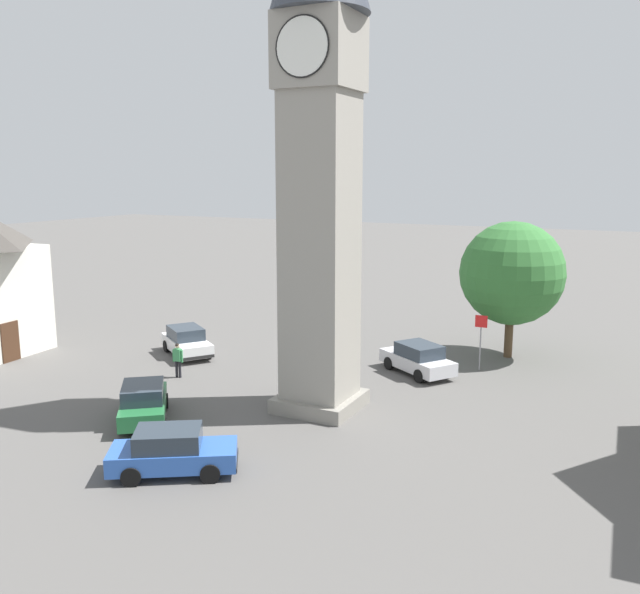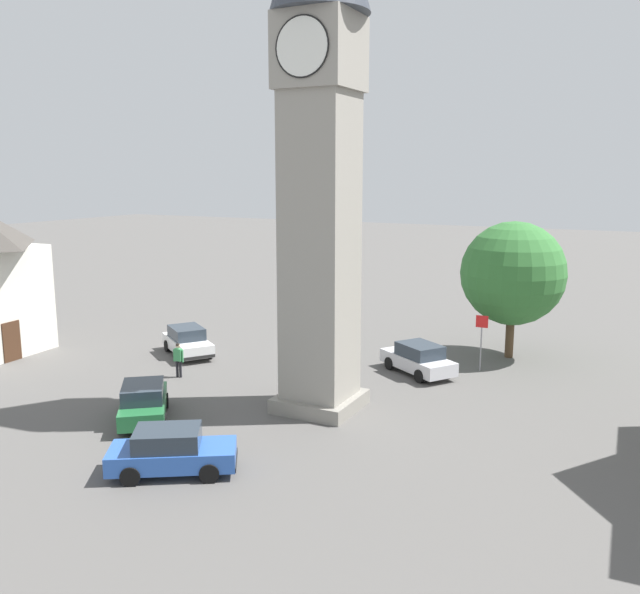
% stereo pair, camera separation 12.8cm
% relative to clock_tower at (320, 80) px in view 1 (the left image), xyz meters
% --- Properties ---
extents(ground_plane, '(200.00, 200.00, 0.00)m').
position_rel_clock_tower_xyz_m(ground_plane, '(-0.00, -0.00, -13.23)').
color(ground_plane, '#565451').
extents(clock_tower, '(3.86, 3.86, 22.57)m').
position_rel_clock_tower_xyz_m(clock_tower, '(0.00, 0.00, 0.00)').
color(clock_tower, gray).
rests_on(clock_tower, ground).
extents(car_blue_kerb, '(4.40, 3.61, 1.53)m').
position_rel_clock_tower_xyz_m(car_blue_kerb, '(-1.56, -7.69, -12.47)').
color(car_blue_kerb, '#2D5BB7').
rests_on(car_blue_kerb, ground).
extents(car_silver_kerb, '(4.36, 3.72, 1.53)m').
position_rel_clock_tower_xyz_m(car_silver_kerb, '(2.10, 6.51, -12.47)').
color(car_silver_kerb, silver).
rests_on(car_silver_kerb, ground).
extents(car_red_corner, '(4.34, 3.77, 1.53)m').
position_rel_clock_tower_xyz_m(car_red_corner, '(-10.16, 4.20, -12.47)').
color(car_red_corner, white).
rests_on(car_red_corner, ground).
extents(car_white_side, '(3.87, 4.29, 1.53)m').
position_rel_clock_tower_xyz_m(car_white_side, '(-5.64, -4.40, -12.47)').
color(car_white_side, '#236B38').
rests_on(car_white_side, ground).
extents(pedestrian, '(0.56, 0.26, 1.69)m').
position_rel_clock_tower_xyz_m(pedestrian, '(-8.03, 0.77, -12.22)').
color(pedestrian, black).
rests_on(pedestrian, ground).
extents(tree, '(5.45, 5.45, 7.27)m').
position_rel_clock_tower_xyz_m(tree, '(5.47, 11.61, -8.70)').
color(tree, brown).
rests_on(tree, ground).
extents(road_sign, '(0.60, 0.07, 2.80)m').
position_rel_clock_tower_xyz_m(road_sign, '(4.69, 8.45, -11.33)').
color(road_sign, gray).
rests_on(road_sign, ground).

